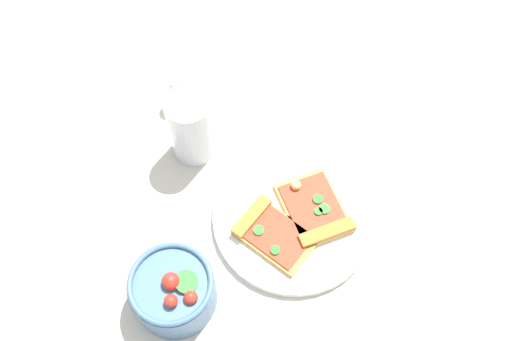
# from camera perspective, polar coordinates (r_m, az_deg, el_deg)

# --- Properties ---
(ground_plane) EXTENTS (2.40, 2.40, 0.00)m
(ground_plane) POSITION_cam_1_polar(r_m,az_deg,el_deg) (0.91, 3.54, -2.91)
(ground_plane) COLOR beige
(ground_plane) RESTS_ON ground
(plate) EXTENTS (0.25, 0.25, 0.01)m
(plate) POSITION_cam_1_polar(r_m,az_deg,el_deg) (0.89, 3.68, -4.65)
(plate) COLOR white
(plate) RESTS_ON ground_plane
(pizza_slice_near) EXTENTS (0.11, 0.13, 0.02)m
(pizza_slice_near) POSITION_cam_1_polar(r_m,az_deg,el_deg) (0.88, 5.86, -4.10)
(pizza_slice_near) COLOR #E5B256
(pizza_slice_near) RESTS_ON plate
(pizza_slice_far) EXTENTS (0.10, 0.13, 0.02)m
(pizza_slice_far) POSITION_cam_1_polar(r_m,az_deg,el_deg) (0.86, 1.40, -6.04)
(pizza_slice_far) COLOR gold
(pizza_slice_far) RESTS_ON plate
(salad_bowl) EXTENTS (0.12, 0.12, 0.09)m
(salad_bowl) POSITION_cam_1_polar(r_m,az_deg,el_deg) (0.82, -8.12, -11.62)
(salad_bowl) COLOR #4C7299
(salad_bowl) RESTS_ON ground_plane
(soda_glass) EXTENTS (0.07, 0.07, 0.13)m
(soda_glass) POSITION_cam_1_polar(r_m,az_deg,el_deg) (0.91, -6.42, 4.03)
(soda_glass) COLOR silver
(soda_glass) RESTS_ON ground_plane
(paper_napkin) EXTENTS (0.18, 0.15, 0.00)m
(paper_napkin) POSITION_cam_1_polar(r_m,az_deg,el_deg) (0.99, 17.04, 1.90)
(paper_napkin) COLOR white
(paper_napkin) RESTS_ON ground_plane
(pepper_shaker) EXTENTS (0.03, 0.03, 0.08)m
(pepper_shaker) POSITION_cam_1_polar(r_m,az_deg,el_deg) (0.98, -7.81, 8.06)
(pepper_shaker) COLOR silver
(pepper_shaker) RESTS_ON ground_plane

